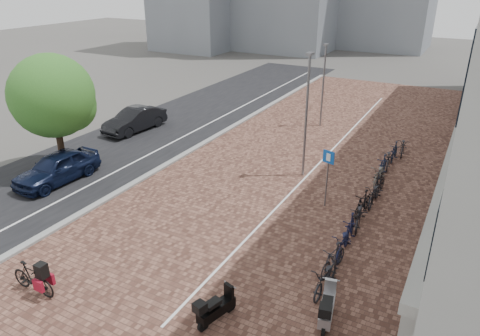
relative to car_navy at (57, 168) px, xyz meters
name	(u,v)px	position (x,y,z in m)	size (l,w,h in m)	color
ground	(164,256)	(8.70, -2.70, -0.77)	(140.00, 140.00, 0.00)	#474442
plaza_brick	(320,158)	(10.70, 9.30, -0.76)	(14.50, 42.00, 0.04)	brown
street_asphalt	(166,129)	(-0.30, 9.30, -0.77)	(8.00, 50.00, 0.03)	black
curb	(215,137)	(3.60, 9.30, -0.70)	(0.35, 42.00, 0.14)	gray
lane_line	(190,133)	(1.70, 9.30, -0.75)	(0.12, 44.00, 0.00)	white
parking_line	(324,158)	(10.90, 9.30, -0.74)	(0.10, 30.00, 0.00)	white
car_navy	(57,168)	(0.00, 0.00, 0.00)	(1.82, 4.54, 1.55)	black
car_dark	(135,120)	(-1.84, 8.01, -0.01)	(1.61, 4.62, 1.52)	black
hero_bike	(33,278)	(6.19, -6.39, -0.19)	(1.88, 0.55, 1.32)	black
scooter_front	(327,306)	(15.15, -3.07, -0.19)	(0.53, 1.70, 1.17)	#9A9A9E
scooter_mid	(216,307)	(12.20, -4.65, -0.23)	(0.50, 1.59, 1.09)	black
parking_sign	(328,169)	(12.76, 3.90, 1.10)	(0.56, 0.21, 2.74)	slate
lamp_near	(306,118)	(10.65, 6.62, 2.37)	(0.12, 0.12, 6.28)	slate
lamp_far	(323,87)	(8.74, 14.89, 1.98)	(0.12, 0.12, 5.50)	slate
street_tree	(56,98)	(-0.85, 1.32, 3.16)	(4.25, 4.25, 6.19)	#382619
bike_row	(372,193)	(14.52, 5.20, -0.25)	(1.29, 15.82, 1.05)	black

